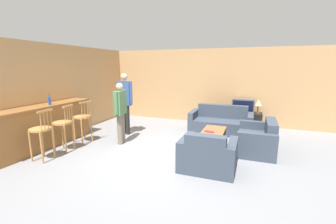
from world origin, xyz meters
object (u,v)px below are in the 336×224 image
at_px(coffee_table, 214,133).
at_px(book_on_table, 209,132).
at_px(bar_chair_near, 41,133).
at_px(bar_chair_mid, 63,126).
at_px(tv_unit, 242,120).
at_px(person_by_counter, 120,110).
at_px(armchair_near, 208,156).
at_px(couch_far, 221,123).
at_px(bottle, 49,100).
at_px(loveseat_right, 258,140).
at_px(table_lamp, 258,103).
at_px(tv, 243,106).
at_px(bar_chair_far, 83,120).
at_px(person_by_window, 125,100).

bearing_deg(coffee_table, book_on_table, -109.71).
bearing_deg(bar_chair_near, book_on_table, 30.74).
xyz_separation_m(bar_chair_mid, tv_unit, (3.89, 3.70, -0.36)).
distance_m(tv_unit, person_by_counter, 4.05).
height_order(bar_chair_near, person_by_counter, person_by_counter).
bearing_deg(tv_unit, coffee_table, -105.22).
bearing_deg(person_by_counter, armchair_near, -17.44).
distance_m(couch_far, bottle, 4.82).
xyz_separation_m(couch_far, bottle, (-3.84, -2.76, 0.90)).
bearing_deg(loveseat_right, armchair_near, -123.86).
distance_m(armchair_near, table_lamp, 3.68).
relative_size(armchair_near, tv, 1.54).
bearing_deg(book_on_table, coffee_table, 70.29).
height_order(couch_far, bottle, bottle).
height_order(bar_chair_near, bar_chair_far, same).
distance_m(bar_chair_near, bar_chair_mid, 0.60).
relative_size(coffee_table, person_by_counter, 0.60).
distance_m(bottle, person_by_counter, 1.74).
relative_size(bar_chair_near, coffee_table, 1.17).
height_order(couch_far, table_lamp, table_lamp).
height_order(loveseat_right, book_on_table, loveseat_right).
bearing_deg(bar_chair_mid, armchair_near, 3.09).
xyz_separation_m(bar_chair_mid, couch_far, (3.29, 2.93, -0.33)).
bearing_deg(bottle, table_lamp, 35.80).
bearing_deg(bar_chair_mid, bar_chair_far, 90.01).
height_order(couch_far, book_on_table, couch_far).
distance_m(loveseat_right, person_by_counter, 3.47).
height_order(armchair_near, tv, tv).
bearing_deg(couch_far, tv, 52.03).
xyz_separation_m(bar_chair_mid, tv, (3.89, 3.70, 0.12)).
relative_size(bar_chair_mid, couch_far, 0.60).
bearing_deg(bottle, loveseat_right, 16.03).
bearing_deg(tv, bar_chair_near, -132.15).
relative_size(bar_chair_near, loveseat_right, 0.85).
distance_m(coffee_table, person_by_window, 2.72).
relative_size(tv_unit, book_on_table, 5.23).
xyz_separation_m(armchair_near, table_lamp, (0.94, 3.52, 0.56)).
height_order(coffee_table, bottle, bottle).
height_order(bar_chair_mid, person_by_counter, person_by_counter).
bearing_deg(book_on_table, person_by_counter, -170.55).
bearing_deg(bar_chair_far, tv, 38.02).
distance_m(bar_chair_near, coffee_table, 3.94).
bearing_deg(couch_far, tv_unit, 52.14).
xyz_separation_m(bar_chair_mid, armchair_near, (3.41, 0.18, -0.33)).
height_order(tv_unit, person_by_window, person_by_window).
distance_m(table_lamp, person_by_counter, 4.35).
distance_m(book_on_table, person_by_counter, 2.31).
height_order(bar_chair_mid, table_lamp, bar_chair_mid).
bearing_deg(tv, bar_chair_mid, -136.44).
bearing_deg(table_lamp, bottle, -144.20).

